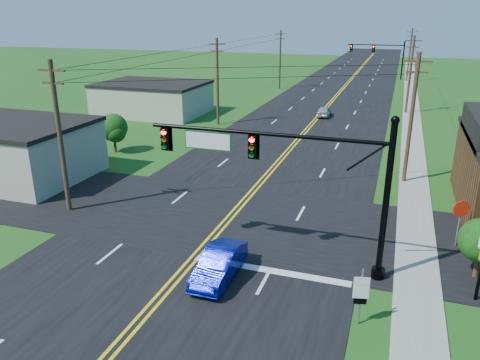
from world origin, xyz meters
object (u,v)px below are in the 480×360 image
(route_sign, at_px, (361,293))
(stop_sign, at_px, (461,213))
(signal_mast_main, at_px, (285,169))
(blue_car, at_px, (219,265))
(signal_mast_far, at_px, (378,53))

(route_sign, height_order, stop_sign, stop_sign)
(signal_mast_main, bearing_deg, stop_sign, 29.11)
(signal_mast_main, xyz_separation_m, route_sign, (3.93, -3.70, -3.35))
(blue_car, bearing_deg, route_sign, -12.55)
(signal_mast_far, height_order, route_sign, signal_mast_far)
(blue_car, distance_m, route_sign, 6.48)
(stop_sign, bearing_deg, signal_mast_far, 75.28)
(signal_mast_main, relative_size, route_sign, 4.70)
(blue_car, distance_m, stop_sign, 12.53)
(blue_car, height_order, stop_sign, stop_sign)
(signal_mast_main, distance_m, signal_mast_far, 72.00)
(route_sign, bearing_deg, blue_car, 154.73)
(signal_mast_far, relative_size, blue_car, 2.68)
(signal_mast_main, height_order, stop_sign, signal_mast_main)
(signal_mast_far, xyz_separation_m, stop_sign, (7.99, -67.50, -2.70))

